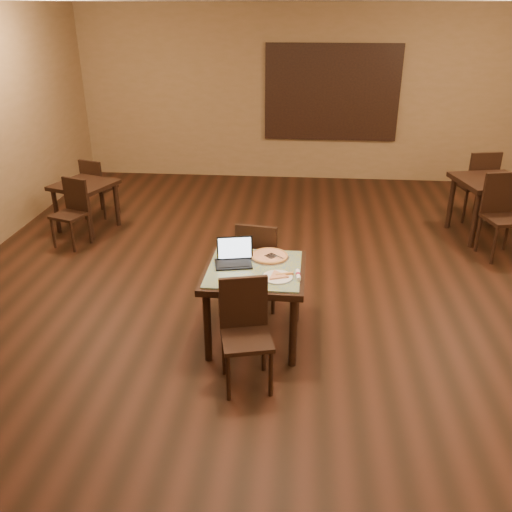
# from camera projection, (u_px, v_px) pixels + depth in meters

# --- Properties ---
(ground) EXTENTS (10.00, 10.00, 0.00)m
(ground) POSITION_uv_depth(u_px,v_px,m) (293.00, 314.00, 5.68)
(ground) COLOR black
(ground) RESTS_ON ground
(wall_back) EXTENTS (8.00, 0.02, 3.00)m
(wall_back) POSITION_uv_depth(u_px,v_px,m) (303.00, 95.00, 9.57)
(wall_back) COLOR olive
(wall_back) RESTS_ON ground
(mural) EXTENTS (2.34, 0.05, 1.64)m
(mural) POSITION_uv_depth(u_px,v_px,m) (332.00, 93.00, 9.47)
(mural) COLOR #235581
(mural) RESTS_ON wall_back
(tiled_table) EXTENTS (0.93, 0.93, 0.76)m
(tiled_table) POSITION_uv_depth(u_px,v_px,m) (254.00, 278.00, 4.98)
(tiled_table) COLOR black
(tiled_table) RESTS_ON ground
(chair_main_near) EXTENTS (0.49, 0.49, 0.93)m
(chair_main_near) POSITION_uv_depth(u_px,v_px,m) (245.00, 326.00, 4.48)
(chair_main_near) COLOR black
(chair_main_near) RESTS_ON ground
(chair_main_far) EXTENTS (0.49, 0.49, 0.97)m
(chair_main_far) POSITION_uv_depth(u_px,v_px,m) (259.00, 260.00, 5.58)
(chair_main_far) COLOR black
(chair_main_far) RESTS_ON ground
(laptop) EXTENTS (0.38, 0.33, 0.23)m
(laptop) POSITION_uv_depth(u_px,v_px,m) (234.00, 257.00, 5.02)
(laptop) COLOR black
(laptop) RESTS_ON tiled_table
(plate) EXTENTS (0.27, 0.27, 0.01)m
(plate) POSITION_uv_depth(u_px,v_px,m) (277.00, 277.00, 4.75)
(plate) COLOR white
(plate) RESTS_ON tiled_table
(pizza_slice) EXTENTS (0.26, 0.26, 0.02)m
(pizza_slice) POSITION_uv_depth(u_px,v_px,m) (278.00, 276.00, 4.75)
(pizza_slice) COLOR beige
(pizza_slice) RESTS_ON plate
(pizza_pan) EXTENTS (0.38, 0.38, 0.01)m
(pizza_pan) POSITION_uv_depth(u_px,v_px,m) (269.00, 257.00, 5.14)
(pizza_pan) COLOR silver
(pizza_pan) RESTS_ON tiled_table
(pizza_whole) EXTENTS (0.36, 0.36, 0.02)m
(pizza_whole) POSITION_uv_depth(u_px,v_px,m) (269.00, 256.00, 5.14)
(pizza_whole) COLOR beige
(pizza_whole) RESTS_ON pizza_pan
(spatula) EXTENTS (0.25, 0.24, 0.01)m
(spatula) POSITION_uv_depth(u_px,v_px,m) (271.00, 256.00, 5.11)
(spatula) COLOR silver
(spatula) RESTS_ON pizza_whole
(napkin_roll) EXTENTS (0.05, 0.18, 0.04)m
(napkin_roll) POSITION_uv_depth(u_px,v_px,m) (298.00, 275.00, 4.77)
(napkin_roll) COLOR white
(napkin_roll) RESTS_ON tiled_table
(other_table_a) EXTENTS (1.04, 1.04, 0.82)m
(other_table_a) POSITION_uv_depth(u_px,v_px,m) (490.00, 189.00, 7.33)
(other_table_a) COLOR black
(other_table_a) RESTS_ON ground
(other_table_a_chair_near) EXTENTS (0.55, 0.55, 1.06)m
(other_table_a_chair_near) POSITION_uv_depth(u_px,v_px,m) (502.00, 210.00, 6.81)
(other_table_a_chair_near) COLOR black
(other_table_a_chair_near) RESTS_ON ground
(other_table_a_chair_far) EXTENTS (0.55, 0.55, 1.06)m
(other_table_a_chair_far) POSITION_uv_depth(u_px,v_px,m) (478.00, 182.00, 7.92)
(other_table_a_chair_far) COLOR black
(other_table_a_chair_far) RESTS_ON ground
(other_table_b) EXTENTS (0.93, 0.93, 0.69)m
(other_table_b) POSITION_uv_depth(u_px,v_px,m) (85.00, 191.00, 7.61)
(other_table_b) COLOR black
(other_table_b) RESTS_ON ground
(other_table_b_chair_near) EXTENTS (0.49, 0.49, 0.89)m
(other_table_b_chair_near) POSITION_uv_depth(u_px,v_px,m) (72.00, 208.00, 7.16)
(other_table_b_chair_near) COLOR black
(other_table_b_chair_near) RESTS_ON ground
(other_table_b_chair_far) EXTENTS (0.49, 0.49, 0.89)m
(other_table_b_chair_far) POSITION_uv_depth(u_px,v_px,m) (97.00, 185.00, 8.11)
(other_table_b_chair_far) COLOR black
(other_table_b_chair_far) RESTS_ON ground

